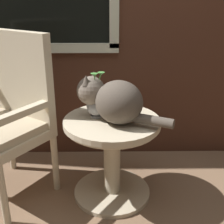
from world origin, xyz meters
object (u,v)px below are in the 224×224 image
object	(u,v)px
wicker_chair	(10,112)
pewter_vase_with_ivy	(96,103)
wicker_side_table	(112,146)
cat	(114,100)

from	to	relation	value
wicker_chair	pewter_vase_with_ivy	distance (m)	0.57
wicker_side_table	cat	world-z (taller)	cat
wicker_side_table	cat	bearing A→B (deg)	-73.37
cat	pewter_vase_with_ivy	xyz separation A→B (m)	(-0.11, 0.08, -0.05)
wicker_side_table	pewter_vase_with_ivy	distance (m)	0.30
wicker_chair	wicker_side_table	bearing A→B (deg)	-7.42
wicker_side_table	wicker_chair	distance (m)	0.69
wicker_chair	pewter_vase_with_ivy	size ratio (longest dim) A/B	3.63
wicker_side_table	cat	distance (m)	0.33
pewter_vase_with_ivy	wicker_chair	bearing A→B (deg)	175.80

